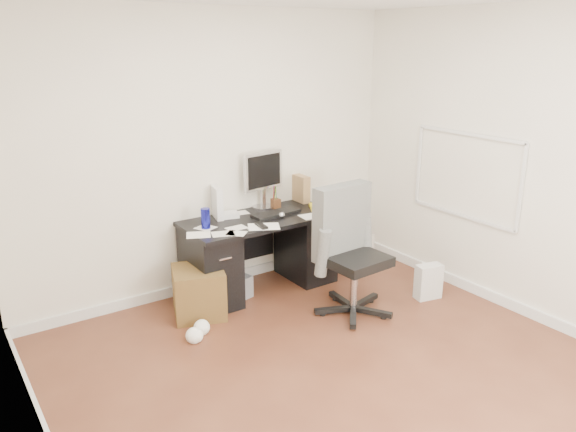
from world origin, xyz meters
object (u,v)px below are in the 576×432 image
at_px(desk, 260,251).
at_px(pc_tower, 354,249).
at_px(lcd_monitor, 263,180).
at_px(wicker_basket, 199,292).
at_px(office_chair, 355,253).
at_px(keyboard, 276,213).

height_order(desk, pc_tower, desk).
relative_size(lcd_monitor, wicker_basket, 1.33).
bearing_deg(office_chair, keyboard, 102.16).
bearing_deg(pc_tower, desk, 165.23).
xyz_separation_m(lcd_monitor, pc_tower, (0.94, -0.35, -0.84)).
distance_m(desk, office_chair, 1.03).
bearing_deg(keyboard, wicker_basket, -175.91).
xyz_separation_m(lcd_monitor, office_chair, (0.23, -1.18, -0.46)).
xyz_separation_m(keyboard, office_chair, (0.25, -0.91, -0.18)).
height_order(lcd_monitor, office_chair, lcd_monitor).
bearing_deg(pc_tower, wicker_basket, 171.93).
height_order(desk, office_chair, office_chair).
relative_size(desk, lcd_monitor, 2.53).
relative_size(keyboard, office_chair, 0.43).
distance_m(pc_tower, wicker_basket, 1.89).
bearing_deg(lcd_monitor, pc_tower, -29.14).
bearing_deg(desk, keyboard, -3.38).
xyz_separation_m(desk, office_chair, (0.43, -0.92, 0.19)).
bearing_deg(office_chair, lcd_monitor, 97.86).
xyz_separation_m(keyboard, pc_tower, (0.96, -0.08, -0.56)).
distance_m(desk, pc_tower, 1.16).
distance_m(lcd_monitor, wicker_basket, 1.33).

